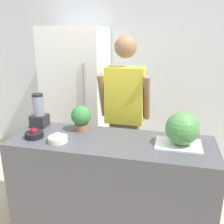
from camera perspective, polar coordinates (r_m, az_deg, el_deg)
The scene contains 10 objects.
wall_back at distance 3.65m, azimuth 6.00°, elevation 9.74°, with size 8.00×0.06×2.60m.
counter_island at distance 2.41m, azimuth -0.18°, elevation -16.22°, with size 1.79×0.62×0.89m.
refrigerator at distance 3.54m, azimuth -7.93°, elevation 3.46°, with size 0.80×0.71×1.88m.
person at distance 2.76m, azimuth 2.89°, elevation -0.84°, with size 0.55×0.28×1.77m.
cutting_board at distance 2.17m, azimuth 14.89°, elevation -7.20°, with size 0.38×0.27×0.01m.
watermelon at distance 2.12m, azimuth 15.78°, elevation -3.65°, with size 0.28×0.28×0.28m.
bowl_cherries at distance 2.35m, azimuth -17.37°, elevation -4.82°, with size 0.16×0.16×0.09m.
bowl_cream at distance 2.20m, azimuth -12.28°, elevation -5.94°, with size 0.17×0.17×0.09m.
blender at distance 2.57m, azimuth -16.36°, elevation -0.17°, with size 0.15×0.15×0.34m.
potted_plant at distance 2.39m, azimuth -7.04°, elevation -1.18°, with size 0.19×0.19×0.24m.
Camera 1 is at (0.48, -1.64, 1.78)m, focal length 40.00 mm.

